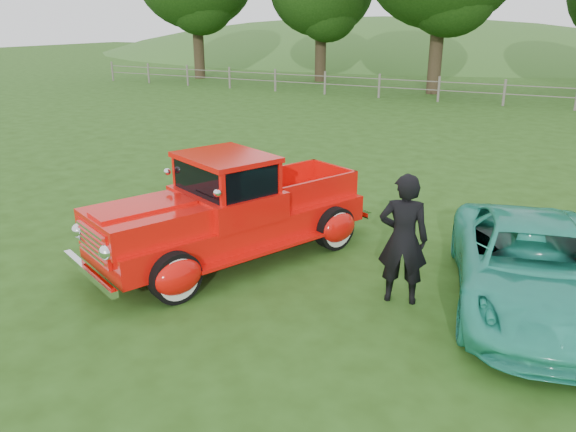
% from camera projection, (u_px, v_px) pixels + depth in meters
% --- Properties ---
extents(ground, '(140.00, 140.00, 0.00)m').
position_uv_depth(ground, '(271.00, 320.00, 7.53)').
color(ground, '#264712').
rests_on(ground, ground).
extents(distant_hills, '(116.00, 60.00, 18.00)m').
position_uv_depth(distant_hills, '(506.00, 100.00, 60.55)').
color(distant_hills, '#345A21').
rests_on(distant_hills, ground).
extents(fence_line, '(48.00, 0.12, 1.20)m').
position_uv_depth(fence_line, '(504.00, 93.00, 25.72)').
color(fence_line, '#6C665B').
rests_on(fence_line, ground).
extents(red_pickup, '(3.60, 5.27, 1.78)m').
position_uv_depth(red_pickup, '(231.00, 212.00, 9.27)').
color(red_pickup, black).
rests_on(red_pickup, ground).
extents(teal_sedan, '(2.95, 4.68, 1.20)m').
position_uv_depth(teal_sedan, '(532.00, 266.00, 7.71)').
color(teal_sedan, teal).
rests_on(teal_sedan, ground).
extents(man, '(0.78, 0.61, 1.89)m').
position_uv_depth(man, '(403.00, 239.00, 7.75)').
color(man, black).
rests_on(man, ground).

